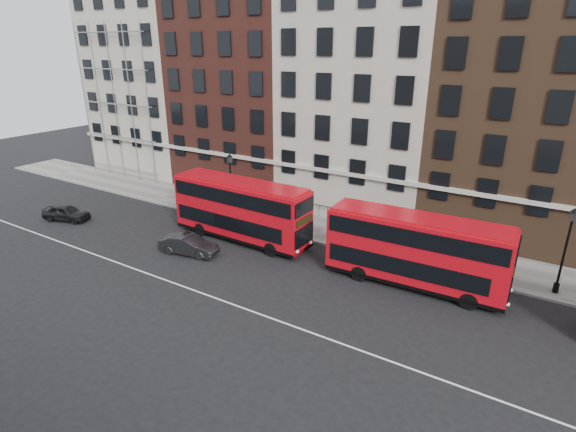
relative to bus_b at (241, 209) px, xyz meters
The scene contains 12 objects.
ground 7.55m from the bus_b, 51.45° to the right, with size 120.00×120.00×0.00m, color black.
pavement 7.05m from the bus_b, 47.87° to the left, with size 80.00×5.00×0.15m, color slate.
kerb 5.60m from the bus_b, 28.52° to the left, with size 80.00×0.30×0.16m, color gray.
road_centre_line 9.13m from the bus_b, 59.60° to the right, with size 70.00×0.12×0.01m, color white.
building_terrace 15.12m from the bus_b, 71.38° to the left, with size 64.00×11.95×22.00m.
bus_b is the anchor object (origin of this frame).
bus_c 13.10m from the bus_b, ahead, with size 10.79×2.96×4.50m.
car_rear 15.72m from the bus_b, 162.99° to the right, with size 1.60×3.98×1.36m, color black.
car_front 4.64m from the bus_b, 112.39° to the right, with size 1.46×4.18×1.38m, color black.
lamp_post_left 5.15m from the bus_b, 136.39° to the left, with size 0.44×0.44×5.33m.
lamp_post_right 20.97m from the bus_b, ahead, with size 0.44×0.44×5.33m.
iron_railings 8.59m from the bus_b, 57.99° to the left, with size 6.60×0.06×1.00m, color black, non-canonical shape.
Camera 1 is at (14.97, -19.14, 13.91)m, focal length 28.00 mm.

